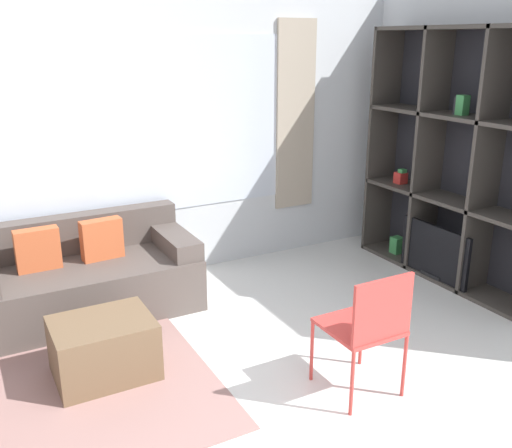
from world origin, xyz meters
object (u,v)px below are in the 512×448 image
(ottoman, at_px, (104,348))
(couch_main, at_px, (85,278))
(shelving_unit, at_px, (458,164))
(folding_chair, at_px, (368,323))

(ottoman, bearing_deg, couch_main, 83.95)
(shelving_unit, distance_m, ottoman, 3.48)
(couch_main, xyz_separation_m, ottoman, (-0.11, -1.05, -0.09))
(shelving_unit, height_order, folding_chair, shelving_unit)
(folding_chair, bearing_deg, shelving_unit, -149.15)
(shelving_unit, relative_size, folding_chair, 2.69)
(couch_main, distance_m, ottoman, 1.06)
(shelving_unit, height_order, couch_main, shelving_unit)
(shelving_unit, bearing_deg, couch_main, 164.25)
(shelving_unit, bearing_deg, folding_chair, -149.15)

